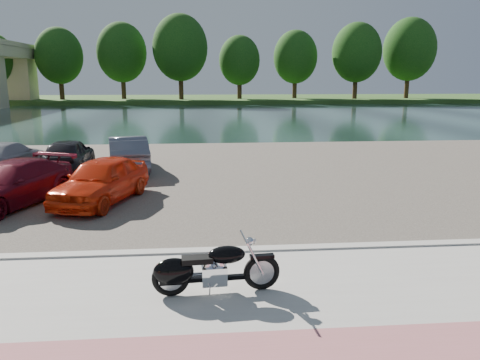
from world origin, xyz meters
name	(u,v)px	position (x,y,z in m)	size (l,w,h in m)	color
ground	(221,295)	(0.00, 0.00, 0.00)	(200.00, 200.00, 0.00)	#595447
promenade	(223,320)	(0.00, -1.00, 0.05)	(60.00, 6.00, 0.10)	#AFABA4
kerb	(216,252)	(0.00, 2.00, 0.07)	(60.00, 0.30, 0.14)	#AFABA4
parking_lot	(208,174)	(0.00, 11.00, 0.02)	(60.00, 18.00, 0.04)	#443E37
river	(203,116)	(0.00, 40.00, 0.00)	(120.00, 40.00, 0.00)	#192D29
far_bank	(201,99)	(0.00, 72.00, 0.30)	(120.00, 24.00, 0.60)	#2A4D1B
far_trees	(229,53)	(4.36, 65.79, 7.49)	(70.25, 10.68, 12.52)	#362313
motorcycle	(205,269)	(-0.28, -0.11, 0.56)	(2.33, 0.75, 1.05)	black
car_3	(10,184)	(-6.17, 6.60, 0.72)	(1.90, 4.67, 1.35)	#5D0D1B
car_4	(101,180)	(-3.45, 6.74, 0.76)	(1.70, 4.21, 1.44)	red
car_7	(7,157)	(-8.38, 12.08, 0.68)	(1.79, 4.41, 1.28)	#97969E
car_8	(68,154)	(-5.90, 12.18, 0.73)	(1.62, 4.04, 1.37)	black
car_9	(128,153)	(-3.40, 12.10, 0.77)	(1.54, 4.42, 1.46)	slate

